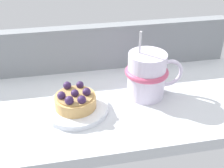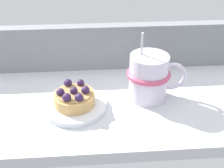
# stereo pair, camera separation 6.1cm
# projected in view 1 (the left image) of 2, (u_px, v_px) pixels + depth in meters

# --- Properties ---
(ground_plane) EXTENTS (0.80, 0.33, 0.03)m
(ground_plane) POSITION_uv_depth(u_px,v_px,m) (86.00, 106.00, 0.64)
(ground_plane) COLOR silver
(window_rail_back) EXTENTS (0.78, 0.03, 0.11)m
(window_rail_back) POSITION_uv_depth(u_px,v_px,m) (78.00, 49.00, 0.73)
(window_rail_back) COLOR gray
(window_rail_back) RESTS_ON ground_plane
(dessert_plate) EXTENTS (0.13, 0.13, 0.01)m
(dessert_plate) POSITION_uv_depth(u_px,v_px,m) (76.00, 109.00, 0.61)
(dessert_plate) COLOR silver
(dessert_plate) RESTS_ON ground_plane
(raspberry_tart) EXTENTS (0.08, 0.08, 0.04)m
(raspberry_tart) POSITION_uv_depth(u_px,v_px,m) (75.00, 100.00, 0.59)
(raspberry_tart) COLOR tan
(raspberry_tart) RESTS_ON dessert_plate
(coffee_mug) EXTENTS (0.13, 0.09, 0.15)m
(coffee_mug) POSITION_uv_depth(u_px,v_px,m) (147.00, 74.00, 0.63)
(coffee_mug) COLOR silver
(coffee_mug) RESTS_ON ground_plane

